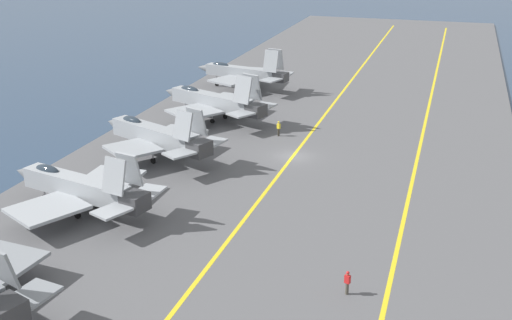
# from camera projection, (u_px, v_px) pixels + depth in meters

# --- Properties ---
(ground_plane) EXTENTS (2000.00, 2000.00, 0.00)m
(ground_plane) POSITION_uv_depth(u_px,v_px,m) (293.00, 160.00, 70.04)
(ground_plane) COLOR navy
(carrier_deck) EXTENTS (219.06, 47.31, 0.40)m
(carrier_deck) POSITION_uv_depth(u_px,v_px,m) (293.00, 158.00, 69.97)
(carrier_deck) COLOR #565659
(carrier_deck) RESTS_ON ground
(deck_stripe_foul_line) EXTENTS (197.15, 1.35, 0.01)m
(deck_stripe_foul_line) POSITION_uv_depth(u_px,v_px,m) (415.00, 169.00, 66.20)
(deck_stripe_foul_line) COLOR yellow
(deck_stripe_foul_line) RESTS_ON carrier_deck
(deck_stripe_centerline) EXTENTS (197.15, 0.36, 0.01)m
(deck_stripe_centerline) POSITION_uv_depth(u_px,v_px,m) (293.00, 156.00, 69.90)
(deck_stripe_centerline) COLOR yellow
(deck_stripe_centerline) RESTS_ON carrier_deck
(parked_jet_second) EXTENTS (13.73, 15.29, 6.16)m
(parked_jet_second) POSITION_uv_depth(u_px,v_px,m) (79.00, 187.00, 55.86)
(parked_jet_second) COLOR #9EA3A8
(parked_jet_second) RESTS_ON carrier_deck
(parked_jet_third) EXTENTS (12.00, 15.71, 6.44)m
(parked_jet_third) POSITION_uv_depth(u_px,v_px,m) (156.00, 135.00, 68.37)
(parked_jet_third) COLOR #93999E
(parked_jet_third) RESTS_ON carrier_deck
(parked_jet_fourth) EXTENTS (13.52, 16.75, 6.69)m
(parked_jet_fourth) POSITION_uv_depth(u_px,v_px,m) (213.00, 101.00, 81.91)
(parked_jet_fourth) COLOR #93999E
(parked_jet_fourth) RESTS_ON carrier_deck
(parked_jet_fifth) EXTENTS (12.74, 15.53, 6.63)m
(parked_jet_fifth) POSITION_uv_depth(u_px,v_px,m) (243.00, 73.00, 96.67)
(parked_jet_fifth) COLOR #93999E
(parked_jet_fifth) RESTS_ON carrier_deck
(crew_red_vest) EXTENTS (0.39, 0.45, 1.78)m
(crew_red_vest) POSITION_uv_depth(u_px,v_px,m) (347.00, 282.00, 43.70)
(crew_red_vest) COLOR #4C473D
(crew_red_vest) RESTS_ON carrier_deck
(crew_yellow_vest) EXTENTS (0.40, 0.46, 1.84)m
(crew_yellow_vest) POSITION_uv_depth(u_px,v_px,m) (279.00, 128.00, 76.19)
(crew_yellow_vest) COLOR #383328
(crew_yellow_vest) RESTS_ON carrier_deck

